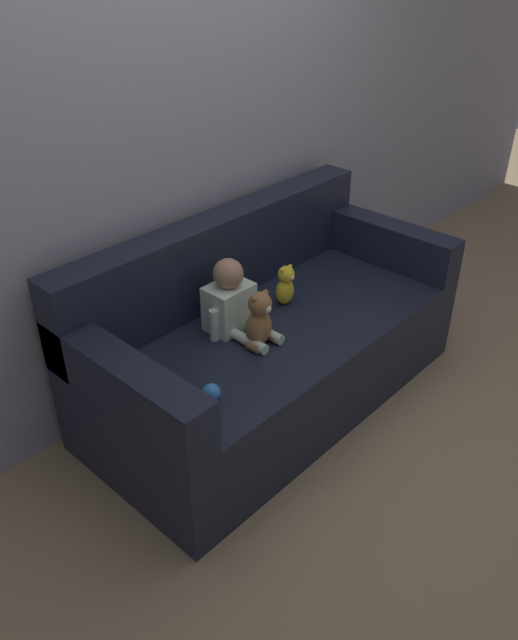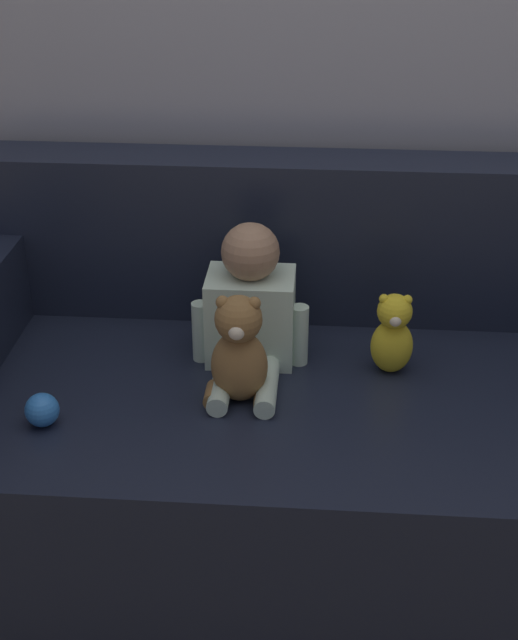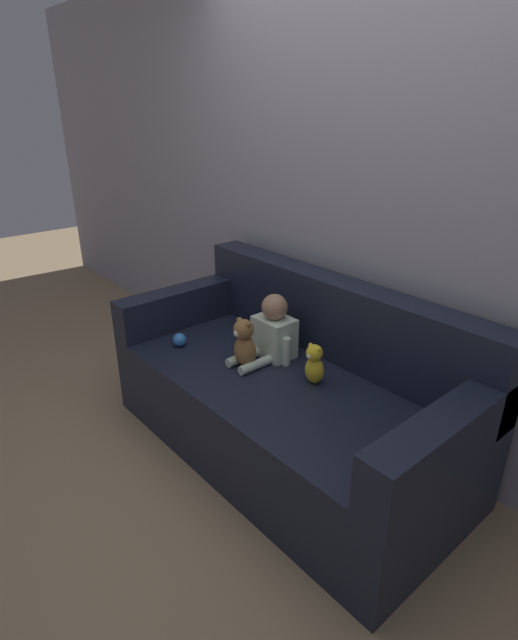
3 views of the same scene
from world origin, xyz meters
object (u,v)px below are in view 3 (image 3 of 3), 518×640
at_px(couch, 290,396).
at_px(person_baby, 272,332).
at_px(plush_toy_side, 314,364).
at_px(toy_ball, 179,340).
at_px(teddy_bear_brown, 244,345).

xyz_separation_m(couch, person_baby, (-0.20, 0.05, 0.30)).
distance_m(person_baby, plush_toy_side, 0.36).
bearing_deg(toy_ball, plush_toy_side, 20.12).
bearing_deg(toy_ball, person_baby, 36.21).
relative_size(couch, person_baby, 5.38).
bearing_deg(plush_toy_side, person_baby, 174.65).
height_order(couch, plush_toy_side, couch).
relative_size(teddy_bear_brown, plush_toy_side, 1.28).
relative_size(couch, teddy_bear_brown, 7.18).
height_order(person_baby, plush_toy_side, person_baby).
bearing_deg(person_baby, couch, -12.79).
bearing_deg(couch, plush_toy_side, 4.99).
xyz_separation_m(person_baby, plush_toy_side, (0.35, -0.03, -0.04)).
bearing_deg(teddy_bear_brown, toy_ball, -162.66).
bearing_deg(person_baby, toy_ball, -143.79).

